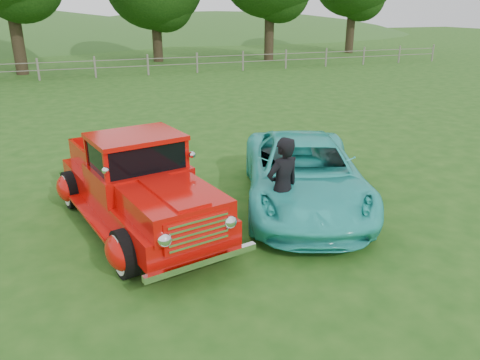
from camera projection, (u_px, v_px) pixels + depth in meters
name	position (u px, v px, depth m)	size (l,w,h in m)	color
ground	(209.00, 265.00, 7.44)	(140.00, 140.00, 0.00)	#1F4E15
distant_hills	(43.00, 76.00, 59.82)	(116.00, 60.00, 18.00)	#326224
fence_line	(95.00, 67.00, 26.52)	(48.00, 0.12, 1.20)	slate
red_pickup	(138.00, 186.00, 8.49)	(2.98, 5.24, 1.78)	black
teal_sedan	(304.00, 173.00, 9.46)	(2.27, 4.92, 1.37)	#32CBC1
man	(282.00, 188.00, 8.08)	(0.66, 0.44, 1.82)	black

